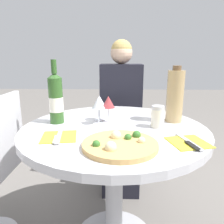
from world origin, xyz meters
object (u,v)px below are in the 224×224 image
(chair_behind_diner, at_px, (121,129))
(wine_bottle, at_px, (56,99))
(pizza_large, at_px, (120,144))
(dining_table, at_px, (114,153))
(tall_carafe, at_px, (175,96))
(seated_diner, at_px, (121,123))

(chair_behind_diner, relative_size, wine_bottle, 2.59)
(chair_behind_diner, bearing_deg, pizza_large, 89.24)
(wine_bottle, bearing_deg, dining_table, -11.56)
(tall_carafe, bearing_deg, pizza_large, -129.39)
(pizza_large, bearing_deg, tall_carafe, 50.61)
(pizza_large, relative_size, tall_carafe, 1.00)
(seated_diner, height_order, wine_bottle, seated_diner)
(seated_diner, height_order, tall_carafe, seated_diner)
(dining_table, xyz_separation_m, chair_behind_diner, (0.04, 0.78, -0.13))
(seated_diner, relative_size, tall_carafe, 3.93)
(chair_behind_diner, distance_m, pizza_large, 1.07)
(chair_behind_diner, height_order, tall_carafe, tall_carafe)
(dining_table, distance_m, seated_diner, 0.64)
(dining_table, bearing_deg, chair_behind_diner, 86.90)
(chair_behind_diner, distance_m, seated_diner, 0.17)
(chair_behind_diner, xyz_separation_m, wine_bottle, (-0.35, -0.71, 0.40))
(wine_bottle, bearing_deg, seated_diner, 58.51)
(pizza_large, height_order, wine_bottle, wine_bottle)
(dining_table, height_order, pizza_large, pizza_large)
(dining_table, height_order, wine_bottle, wine_bottle)
(pizza_large, relative_size, wine_bottle, 0.91)
(wine_bottle, bearing_deg, chair_behind_diner, 63.81)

